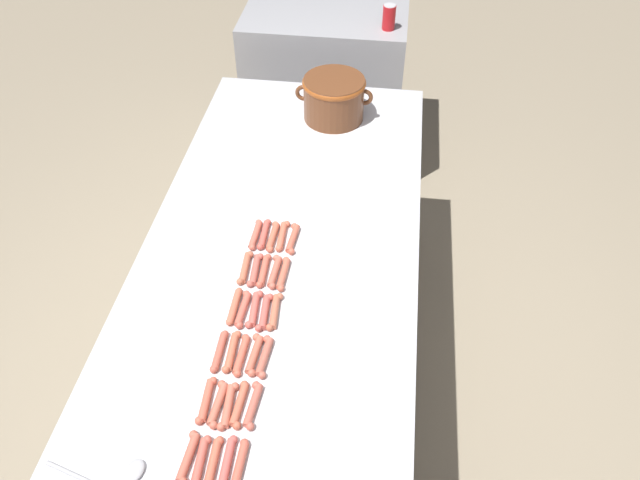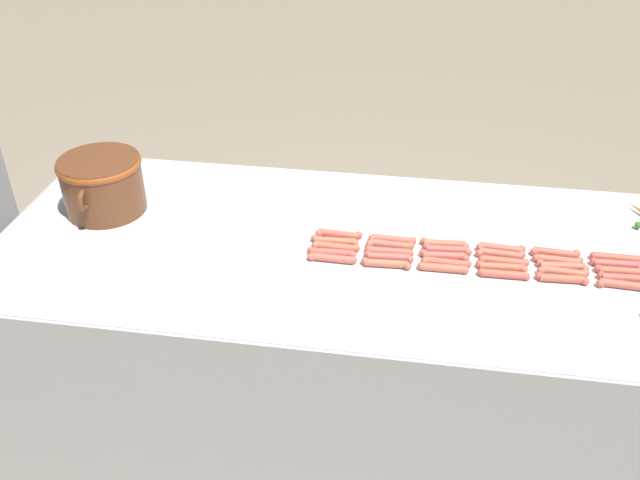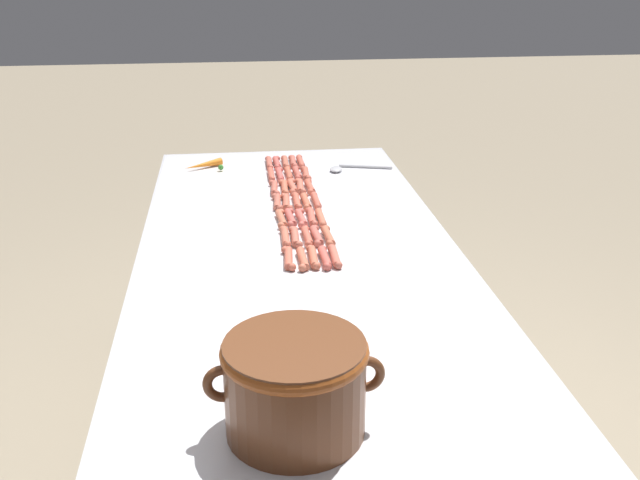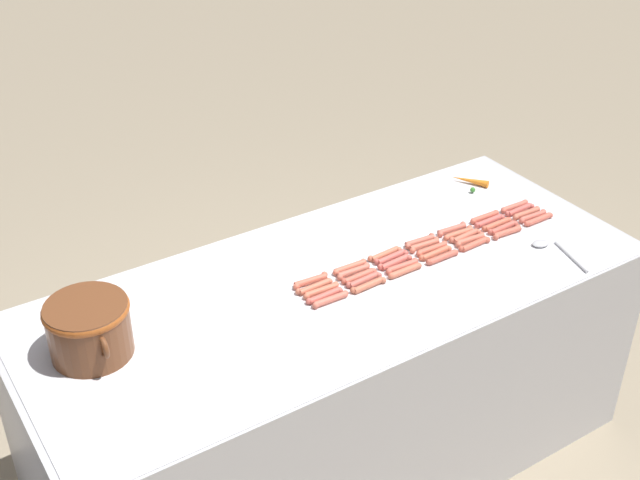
% 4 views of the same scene
% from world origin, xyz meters
% --- Properties ---
extents(ground_plane, '(20.00, 20.00, 0.00)m').
position_xyz_m(ground_plane, '(0.00, 0.00, 0.00)').
color(ground_plane, gray).
extents(griddle_counter, '(0.98, 2.35, 0.91)m').
position_xyz_m(griddle_counter, '(0.00, 0.00, 0.46)').
color(griddle_counter, '#BCBCC1').
rests_on(griddle_counter, ground_plane).
extents(back_cabinet, '(0.89, 0.84, 1.01)m').
position_xyz_m(back_cabinet, '(-0.05, 1.86, 0.51)').
color(back_cabinet, '#A0A0A4').
rests_on(back_cabinet, ground_plane).
extents(hot_dog_1, '(0.03, 0.15, 0.02)m').
position_xyz_m(hot_dog_1, '(-0.10, -0.76, 0.92)').
color(hot_dog_1, '#C65F4B').
rests_on(hot_dog_1, griddle_counter).
extents(hot_dog_2, '(0.03, 0.15, 0.02)m').
position_xyz_m(hot_dog_2, '(-0.09, -0.59, 0.92)').
color(hot_dog_2, '#CC5D47').
rests_on(hot_dog_2, griddle_counter).
extents(hot_dog_3, '(0.03, 0.15, 0.02)m').
position_xyz_m(hot_dog_3, '(-0.10, -0.42, 0.92)').
color(hot_dog_3, '#C35A48').
rests_on(hot_dog_3, griddle_counter).
extents(hot_dog_4, '(0.03, 0.15, 0.02)m').
position_xyz_m(hot_dog_4, '(-0.09, -0.25, 0.92)').
color(hot_dog_4, '#C7664C').
rests_on(hot_dog_4, griddle_counter).
extents(hot_dog_5, '(0.03, 0.15, 0.02)m').
position_xyz_m(hot_dog_5, '(-0.10, -0.08, 0.92)').
color(hot_dog_5, '#C3664A').
rests_on(hot_dog_5, griddle_counter).
extents(hot_dog_6, '(0.03, 0.15, 0.02)m').
position_xyz_m(hot_dog_6, '(-0.10, 0.09, 0.92)').
color(hot_dog_6, '#C86350').
rests_on(hot_dog_6, griddle_counter).
extents(hot_dog_8, '(0.03, 0.15, 0.02)m').
position_xyz_m(hot_dog_8, '(-0.06, -0.77, 0.92)').
color(hot_dog_8, '#C85B4C').
rests_on(hot_dog_8, griddle_counter).
extents(hot_dog_9, '(0.03, 0.15, 0.02)m').
position_xyz_m(hot_dog_9, '(-0.06, -0.60, 0.92)').
color(hot_dog_9, '#C6654F').
rests_on(hot_dog_9, griddle_counter).
extents(hot_dog_10, '(0.03, 0.15, 0.02)m').
position_xyz_m(hot_dog_10, '(-0.06, -0.42, 0.92)').
color(hot_dog_10, '#CA6549').
rests_on(hot_dog_10, griddle_counter).
extents(hot_dog_11, '(0.03, 0.15, 0.02)m').
position_xyz_m(hot_dog_11, '(-0.06, -0.25, 0.92)').
color(hot_dog_11, '#CC5E4D').
rests_on(hot_dog_11, griddle_counter).
extents(hot_dog_12, '(0.03, 0.15, 0.02)m').
position_xyz_m(hot_dog_12, '(-0.06, -0.08, 0.92)').
color(hot_dog_12, '#BF5D50').
rests_on(hot_dog_12, griddle_counter).
extents(hot_dog_13, '(0.03, 0.15, 0.02)m').
position_xyz_m(hot_dog_13, '(-0.07, 0.09, 0.92)').
color(hot_dog_13, '#CC594C').
rests_on(hot_dog_13, griddle_counter).
extents(hot_dog_15, '(0.03, 0.15, 0.02)m').
position_xyz_m(hot_dog_15, '(-0.03, -0.77, 0.92)').
color(hot_dog_15, '#CB6148').
rests_on(hot_dog_15, griddle_counter).
extents(hot_dog_16, '(0.03, 0.15, 0.02)m').
position_xyz_m(hot_dog_16, '(-0.03, -0.60, 0.92)').
color(hot_dog_16, '#C8654F').
rests_on(hot_dog_16, griddle_counter).
extents(hot_dog_17, '(0.03, 0.15, 0.02)m').
position_xyz_m(hot_dog_17, '(-0.03, -0.43, 0.92)').
color(hot_dog_17, '#CD5E49').
rests_on(hot_dog_17, griddle_counter).
extents(hot_dog_18, '(0.03, 0.15, 0.02)m').
position_xyz_m(hot_dog_18, '(-0.03, -0.25, 0.92)').
color(hot_dog_18, '#CE5C50').
rests_on(hot_dog_18, griddle_counter).
extents(hot_dog_19, '(0.03, 0.15, 0.02)m').
position_xyz_m(hot_dog_19, '(-0.03, -0.08, 0.92)').
color(hot_dog_19, '#C95E4A').
rests_on(hot_dog_19, griddle_counter).
extents(hot_dog_20, '(0.03, 0.15, 0.02)m').
position_xyz_m(hot_dog_20, '(-0.03, 0.08, 0.92)').
color(hot_dog_20, '#CD664B').
rests_on(hot_dog_20, griddle_counter).
extents(hot_dog_22, '(0.03, 0.15, 0.02)m').
position_xyz_m(hot_dog_22, '(0.01, -0.76, 0.92)').
color(hot_dog_22, '#CB5951').
rests_on(hot_dog_22, griddle_counter).
extents(hot_dog_23, '(0.03, 0.15, 0.02)m').
position_xyz_m(hot_dog_23, '(0.00, -0.59, 0.92)').
color(hot_dog_23, '#C76349').
rests_on(hot_dog_23, griddle_counter).
extents(hot_dog_24, '(0.03, 0.15, 0.02)m').
position_xyz_m(hot_dog_24, '(0.01, -0.42, 0.92)').
color(hot_dog_24, '#C4634D').
rests_on(hot_dog_24, griddle_counter).
extents(hot_dog_25, '(0.03, 0.15, 0.02)m').
position_xyz_m(hot_dog_25, '(0.01, -0.26, 0.92)').
color(hot_dog_25, '#C5594F').
rests_on(hot_dog_25, griddle_counter).
extents(hot_dog_26, '(0.03, 0.15, 0.02)m').
position_xyz_m(hot_dog_26, '(0.01, -0.08, 0.92)').
color(hot_dog_26, '#BF6451').
rests_on(hot_dog_26, griddle_counter).
extents(hot_dog_27, '(0.03, 0.15, 0.02)m').
position_xyz_m(hot_dog_27, '(0.00, 0.09, 0.92)').
color(hot_dog_27, '#CB674D').
rests_on(hot_dog_27, griddle_counter).
extents(hot_dog_29, '(0.03, 0.15, 0.02)m').
position_xyz_m(hot_dog_29, '(0.04, -0.76, 0.92)').
color(hot_dog_29, '#CE5B48').
rests_on(hot_dog_29, griddle_counter).
extents(hot_dog_30, '(0.03, 0.15, 0.02)m').
position_xyz_m(hot_dog_30, '(0.04, -0.59, 0.92)').
color(hot_dog_30, '#C45F4D').
rests_on(hot_dog_30, griddle_counter).
extents(hot_dog_31, '(0.03, 0.15, 0.02)m').
position_xyz_m(hot_dog_31, '(0.04, -0.42, 0.92)').
color(hot_dog_31, '#BF604D').
rests_on(hot_dog_31, griddle_counter).
extents(hot_dog_32, '(0.03, 0.15, 0.02)m').
position_xyz_m(hot_dog_32, '(0.04, -0.25, 0.92)').
color(hot_dog_32, '#C5664B').
rests_on(hot_dog_32, griddle_counter).
extents(hot_dog_33, '(0.03, 0.15, 0.02)m').
position_xyz_m(hot_dog_33, '(0.04, -0.09, 0.92)').
color(hot_dog_33, '#CD634C').
rests_on(hot_dog_33, griddle_counter).
extents(hot_dog_34, '(0.03, 0.15, 0.02)m').
position_xyz_m(hot_dog_34, '(0.04, 0.08, 0.92)').
color(hot_dog_34, '#CE6049').
rests_on(hot_dog_34, griddle_counter).
extents(bean_pot, '(0.34, 0.28, 0.19)m').
position_xyz_m(bean_pot, '(0.09, 0.89, 1.02)').
color(bean_pot, brown).
rests_on(bean_pot, griddle_counter).
extents(serving_spoon, '(0.27, 0.11, 0.02)m').
position_xyz_m(serving_spoon, '(-0.27, -0.82, 0.92)').
color(serving_spoon, '#B7B7BC').
rests_on(serving_spoon, griddle_counter).
extents(soda_can, '(0.07, 0.07, 0.13)m').
position_xyz_m(soda_can, '(0.29, 1.58, 1.07)').
color(soda_can, red).
rests_on(soda_can, back_cabinet).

